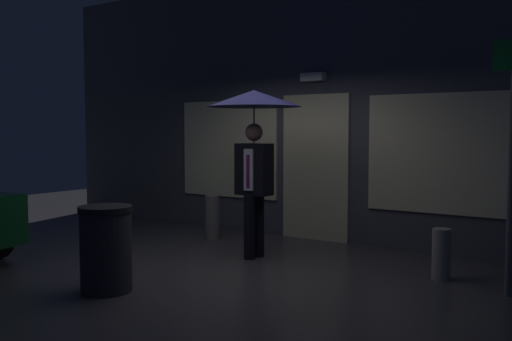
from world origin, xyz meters
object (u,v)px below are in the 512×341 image
(street_sign_post, at_px, (512,147))
(trash_bin, at_px, (106,248))
(sidewalk_bollard, at_px, (212,217))
(sidewalk_bollard_2, at_px, (441,254))
(person_with_umbrella, at_px, (254,123))

(street_sign_post, relative_size, trash_bin, 2.99)
(sidewalk_bollard, height_order, sidewalk_bollard_2, sidewalk_bollard)
(person_with_umbrella, relative_size, sidewalk_bollard, 3.23)
(person_with_umbrella, relative_size, sidewalk_bollard_2, 3.80)
(person_with_umbrella, bearing_deg, sidewalk_bollard, 152.92)
(street_sign_post, bearing_deg, person_with_umbrella, -179.87)
(person_with_umbrella, height_order, sidewalk_bollard, person_with_umbrella)
(street_sign_post, xyz_separation_m, sidewalk_bollard_2, (-0.74, 0.27, -1.20))
(street_sign_post, bearing_deg, sidewalk_bollard_2, 159.76)
(street_sign_post, bearing_deg, sidewalk_bollard, 171.15)
(sidewalk_bollard, bearing_deg, person_with_umbrella, -28.78)
(sidewalk_bollard_2, bearing_deg, person_with_umbrella, -173.17)
(street_sign_post, distance_m, trash_bin, 4.19)
(sidewalk_bollard_2, bearing_deg, street_sign_post, -20.24)
(person_with_umbrella, distance_m, trash_bin, 2.52)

